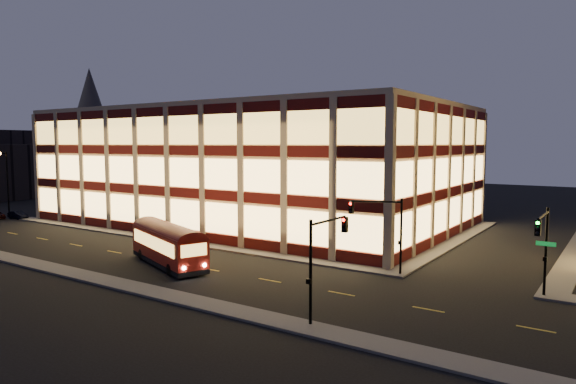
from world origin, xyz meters
The scene contains 15 objects.
ground centered at (0.00, 0.00, 0.00)m, with size 200.00×200.00×0.00m, color black.
sidewalk_office_south centered at (-3.00, 1.00, 0.07)m, with size 54.00×2.00×0.15m, color #514F4C.
sidewalk_office_east centered at (23.00, 17.00, 0.07)m, with size 2.00×30.00×0.15m, color #514F4C.
sidewalk_tower_west centered at (34.00, 17.00, 0.07)m, with size 2.00×30.00×0.15m, color #514F4C.
sidewalk_near centered at (0.00, -13.00, 0.07)m, with size 100.00×2.00×0.15m, color #514F4C.
office_building centered at (-2.91, 16.91, 7.25)m, with size 50.45×30.45×14.50m.
bg_building_a centered at (-62.00, 18.00, 5.00)m, with size 18.00×28.00×10.00m, color #2D2621.
church_tower centered at (-70.00, 40.00, 9.00)m, with size 5.00×5.00×18.00m, color #2D2621.
church_spire centered at (-70.00, 40.00, 23.00)m, with size 6.00×6.00×10.00m, color #4C473F.
traffic_signal_far centered at (22.21, 0.24, 4.11)m, with size 3.79×1.87×6.00m.
traffic_signal_right centered at (33.50, -0.62, 4.10)m, with size 1.20×4.37×6.00m.
traffic_signal_near centered at (23.50, -11.03, 4.13)m, with size 0.32×4.45×6.00m.
street_lamp_a centered at (-34.00, 0.82, 5.47)m, with size 0.44×1.22×9.02m.
trolley_bus centered at (6.15, -6.83, 1.95)m, with size 10.60×6.24×3.52m.
parked_car_1 centered at (-30.75, 0.46, 0.54)m, with size 1.13×3.25×1.07m, color black.
Camera 1 is at (37.91, -36.19, 10.13)m, focal length 32.00 mm.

